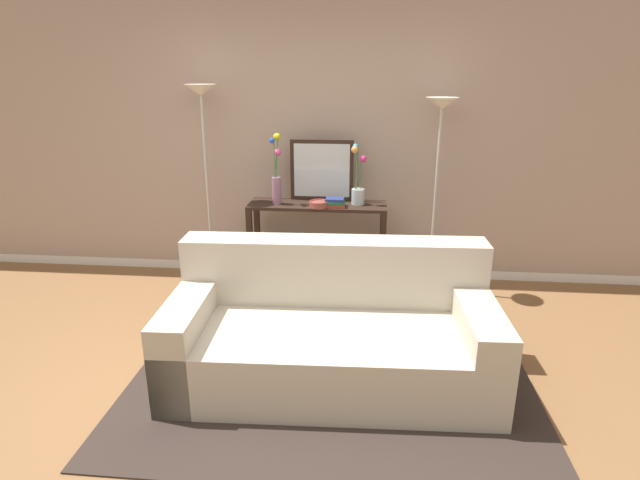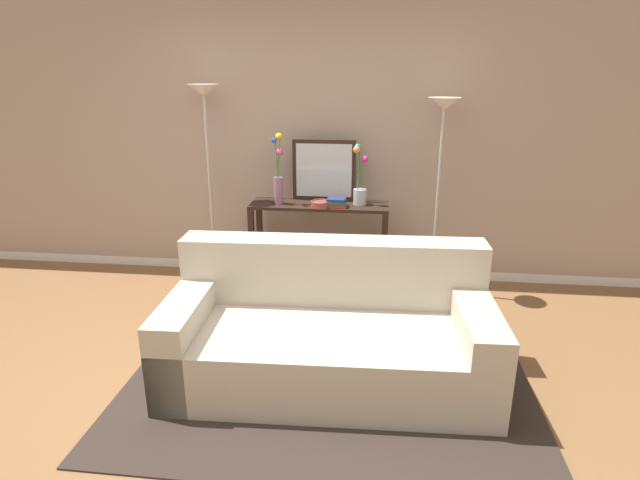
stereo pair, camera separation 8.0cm
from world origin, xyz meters
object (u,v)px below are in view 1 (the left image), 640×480
at_px(couch, 332,335).
at_px(wall_mirror, 322,170).
at_px(floor_lamp_right, 439,142).
at_px(book_row_under_console, 287,281).
at_px(console_table, 317,231).
at_px(floor_lamp_left, 203,131).
at_px(vase_tall_flowers, 277,177).
at_px(fruit_bowl, 319,204).
at_px(vase_short_flowers, 358,187).
at_px(book_stack, 335,203).

height_order(couch, wall_mirror, wall_mirror).
relative_size(floor_lamp_right, book_row_under_console, 4.05).
relative_size(console_table, book_row_under_console, 2.89).
relative_size(floor_lamp_left, vase_tall_flowers, 2.95).
relative_size(couch, book_row_under_console, 4.90).
height_order(floor_lamp_right, fruit_bowl, floor_lamp_right).
distance_m(console_table, vase_tall_flowers, 0.62).
height_order(wall_mirror, vase_tall_flowers, vase_tall_flowers).
relative_size(vase_tall_flowers, fruit_bowl, 3.64).
distance_m(vase_tall_flowers, vase_short_flowers, 0.74).
xyz_separation_m(vase_tall_flowers, fruit_bowl, (0.39, -0.09, -0.21)).
height_order(fruit_bowl, book_stack, book_stack).
bearing_deg(floor_lamp_left, vase_short_flowers, -0.77).
bearing_deg(console_table, couch, -80.56).
relative_size(floor_lamp_right, fruit_bowl, 10.17).
distance_m(book_stack, book_row_under_console, 0.93).
height_order(console_table, wall_mirror, wall_mirror).
xyz_separation_m(floor_lamp_right, vase_short_flowers, (-0.69, -0.02, -0.40)).
relative_size(vase_tall_flowers, vase_short_flowers, 1.16).
xyz_separation_m(floor_lamp_left, fruit_bowl, (1.06, -0.16, -0.61)).
bearing_deg(floor_lamp_right, vase_short_flowers, -178.43).
bearing_deg(vase_short_flowers, console_table, -176.33).
xyz_separation_m(vase_short_flowers, fruit_bowl, (-0.34, -0.14, -0.13)).
height_order(vase_tall_flowers, fruit_bowl, vase_tall_flowers).
height_order(vase_short_flowers, fruit_bowl, vase_short_flowers).
bearing_deg(book_stack, book_row_under_console, 169.45).
xyz_separation_m(fruit_bowl, book_row_under_console, (-0.32, 0.11, -0.80)).
xyz_separation_m(wall_mirror, vase_tall_flowers, (-0.39, -0.17, -0.04)).
xyz_separation_m(floor_lamp_right, wall_mirror, (-1.03, 0.11, -0.28)).
xyz_separation_m(vase_tall_flowers, book_stack, (0.53, -0.06, -0.21)).
bearing_deg(console_table, vase_short_flowers, 3.67).
relative_size(floor_lamp_right, vase_short_flowers, 3.25).
height_order(floor_lamp_left, vase_short_flowers, floor_lamp_left).
bearing_deg(floor_lamp_right, floor_lamp_left, -180.00).
relative_size(couch, vase_tall_flowers, 3.37).
distance_m(couch, book_stack, 1.50).
bearing_deg(book_stack, vase_tall_flowers, 173.32).
bearing_deg(vase_tall_flowers, couch, -67.21).
bearing_deg(floor_lamp_right, book_stack, -171.88).
height_order(console_table, vase_short_flowers, vase_short_flowers).
bearing_deg(vase_tall_flowers, book_row_under_console, 17.73).
bearing_deg(couch, book_stack, 93.37).
bearing_deg(vase_short_flowers, floor_lamp_right, 1.57).
bearing_deg(couch, floor_lamp_right, 61.93).
xyz_separation_m(console_table, wall_mirror, (0.03, 0.15, 0.54)).
distance_m(floor_lamp_right, book_stack, 1.04).
height_order(console_table, vase_tall_flowers, vase_tall_flowers).
distance_m(floor_lamp_left, vase_tall_flowers, 0.78).
relative_size(couch, floor_lamp_right, 1.21).
bearing_deg(wall_mirror, floor_lamp_right, -6.07).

